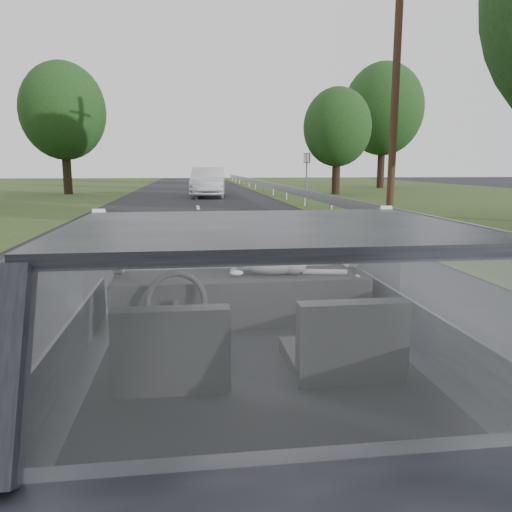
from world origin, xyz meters
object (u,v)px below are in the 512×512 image
object	(u,v)px
utility_pole	(395,91)
highway_sign	(307,174)
other_car	(208,182)
cat	(272,261)
subject_car	(253,352)

from	to	relation	value
utility_pole	highway_sign	bearing A→B (deg)	94.21
other_car	highway_sign	distance (m)	6.09
highway_sign	cat	bearing A→B (deg)	-112.25
cat	highway_sign	bearing A→B (deg)	81.85
highway_sign	utility_pole	bearing A→B (deg)	-94.38
cat	other_car	distance (m)	24.59
utility_pole	other_car	bearing A→B (deg)	125.97
other_car	utility_pole	world-z (taller)	utility_pole
subject_car	other_car	bearing A→B (deg)	88.44
other_car	utility_pole	distance (m)	11.90
subject_car	cat	distance (m)	0.73
subject_car	utility_pole	world-z (taller)	utility_pole
cat	highway_sign	xyz separation A→B (m)	(6.36, 26.15, 0.13)
other_car	highway_sign	world-z (taller)	highway_sign
other_car	cat	bearing A→B (deg)	-86.60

